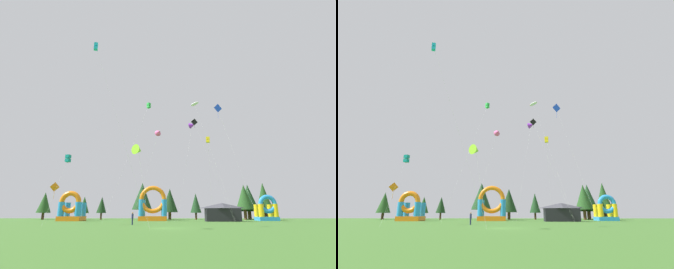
# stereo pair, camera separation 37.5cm
# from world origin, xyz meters

# --- Properties ---
(ground_plane) EXTENTS (120.00, 120.00, 0.00)m
(ground_plane) POSITION_xyz_m (0.00, 0.00, 0.00)
(ground_plane) COLOR #3D6B28
(kite_green_box) EXTENTS (7.40, 8.21, 25.91)m
(kite_green_box) POSITION_xyz_m (-4.73, 22.69, 25.24)
(kite_green_box) COLOR green
(kite_green_box) RESTS_ON ground_plane
(kite_black_diamond) EXTENTS (7.96, 5.13, 23.81)m
(kite_black_diamond) POSITION_xyz_m (6.14, 28.42, 23.03)
(kite_black_diamond) COLOR black
(kite_black_diamond) RESTS_ON ground_plane
(kite_purple_delta) EXTENTS (5.30, 7.03, 24.71)m
(kite_purple_delta) POSITION_xyz_m (5.91, 32.52, 23.86)
(kite_purple_delta) COLOR purple
(kite_purple_delta) RESTS_ON ground_plane
(kite_teal_box) EXTENTS (1.45, 4.10, 10.52)m
(kite_teal_box) POSITION_xyz_m (-15.74, 7.57, 9.92)
(kite_teal_box) COLOR #0C7F7A
(kite_teal_box) RESTS_ON ground_plane
(kite_cyan_box) EXTENTS (8.60, 2.52, 25.97)m
(kite_cyan_box) POSITION_xyz_m (-10.55, 0.65, 25.25)
(kite_cyan_box) COLOR #19B7CC
(kite_cyan_box) RESTS_ON ground_plane
(kite_orange_diamond) EXTENTS (1.61, 1.05, 6.72)m
(kite_orange_diamond) POSITION_xyz_m (-20.53, 14.84, 6.10)
(kite_orange_diamond) COLOR orange
(kite_orange_diamond) RESTS_ON ground_plane
(kite_pink_delta) EXTENTS (6.49, 2.79, 21.86)m
(kite_pink_delta) POSITION_xyz_m (-2.74, 29.32, 20.99)
(kite_pink_delta) COLOR #EA599E
(kite_pink_delta) RESTS_ON ground_plane
(kite_blue_diamond) EXTENTS (6.38, 3.20, 23.45)m
(kite_blue_diamond) POSITION_xyz_m (10.25, 18.73, 22.65)
(kite_blue_diamond) COLOR blue
(kite_blue_diamond) RESTS_ON ground_plane
(kite_white_parafoil) EXTENTS (7.61, 7.36, 27.31)m
(kite_white_parafoil) POSITION_xyz_m (6.08, 25.28, 26.72)
(kite_white_parafoil) COLOR white
(kite_white_parafoil) RESTS_ON ground_plane
(kite_yellow_box) EXTENTS (1.77, 7.57, 17.05)m
(kite_yellow_box) POSITION_xyz_m (8.14, 20.40, 16.44)
(kite_yellow_box) COLOR yellow
(kite_yellow_box) RESTS_ON ground_plane
(kite_lime_delta) EXTENTS (2.46, 1.89, 9.57)m
(kite_lime_delta) POSITION_xyz_m (-3.40, -2.02, 8.93)
(kite_lime_delta) COLOR #8CD826
(kite_lime_delta) RESTS_ON ground_plane
(person_left_edge) EXTENTS (0.41, 0.41, 1.84)m
(person_left_edge) POSITION_xyz_m (-5.50, 9.40, 1.09)
(person_left_edge) COLOR navy
(person_left_edge) RESTS_ON ground_plane
(inflatable_blue_arch) EXTENTS (6.43, 4.33, 7.83)m
(inflatable_blue_arch) POSITION_xyz_m (-3.93, 30.30, 2.90)
(inflatable_blue_arch) COLOR orange
(inflatable_blue_arch) RESTS_ON ground_plane
(inflatable_orange_dome) EXTENTS (4.49, 4.64, 5.83)m
(inflatable_orange_dome) POSITION_xyz_m (22.67, 31.45, 2.15)
(inflatable_orange_dome) COLOR #268CD8
(inflatable_orange_dome) RESTS_ON ground_plane
(inflatable_yellow_castle) EXTENTS (5.19, 4.94, 6.55)m
(inflatable_yellow_castle) POSITION_xyz_m (-22.40, 28.82, 2.40)
(inflatable_yellow_castle) COLOR orange
(inflatable_yellow_castle) RESTS_ON ground_plane
(festival_tent) EXTENTS (7.30, 3.62, 3.81)m
(festival_tent) POSITION_xyz_m (11.36, 26.12, 1.90)
(festival_tent) COLOR black
(festival_tent) RESTS_ON ground_plane
(tree_row_0) EXTENTS (3.82, 3.82, 7.32)m
(tree_row_0) POSITION_xyz_m (-35.16, 42.03, 4.50)
(tree_row_0) COLOR #4C331E
(tree_row_0) RESTS_ON ground_plane
(tree_row_1) EXTENTS (2.94, 2.94, 6.20)m
(tree_row_1) POSITION_xyz_m (-24.49, 43.64, 3.91)
(tree_row_1) COLOR #4C331E
(tree_row_1) RESTS_ON ground_plane
(tree_row_2) EXTENTS (2.67, 2.67, 6.01)m
(tree_row_2) POSITION_xyz_m (-18.77, 41.01, 3.82)
(tree_row_2) COLOR #4C331E
(tree_row_2) RESTS_ON ground_plane
(tree_row_3) EXTENTS (5.65, 5.65, 9.99)m
(tree_row_3) POSITION_xyz_m (-7.96, 43.16, 6.26)
(tree_row_3) COLOR #4C331E
(tree_row_3) RESTS_ON ground_plane
(tree_row_4) EXTENTS (4.46, 4.46, 8.20)m
(tree_row_4) POSITION_xyz_m (-0.14, 41.66, 5.02)
(tree_row_4) COLOR #4C331E
(tree_row_4) RESTS_ON ground_plane
(tree_row_5) EXTENTS (2.98, 2.98, 6.93)m
(tree_row_5) POSITION_xyz_m (6.98, 41.25, 4.32)
(tree_row_5) COLOR #4C331E
(tree_row_5) RESTS_ON ground_plane
(tree_row_6) EXTENTS (4.64, 4.64, 9.16)m
(tree_row_6) POSITION_xyz_m (20.10, 40.59, 5.82)
(tree_row_6) COLOR #4C331E
(tree_row_6) RESTS_ON ground_plane
(tree_row_7) EXTENTS (5.50, 5.50, 9.54)m
(tree_row_7) POSITION_xyz_m (22.08, 43.76, 5.81)
(tree_row_7) COLOR #4C331E
(tree_row_7) RESTS_ON ground_plane
(tree_row_8) EXTENTS (4.31, 4.31, 10.32)m
(tree_row_8) POSITION_xyz_m (27.14, 45.85, 6.43)
(tree_row_8) COLOR #4C331E
(tree_row_8) RESTS_ON ground_plane
(tree_row_9) EXTENTS (4.34, 4.34, 8.65)m
(tree_row_9) POSITION_xyz_m (27.40, 45.61, 5.42)
(tree_row_9) COLOR #4C331E
(tree_row_9) RESTS_ON ground_plane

